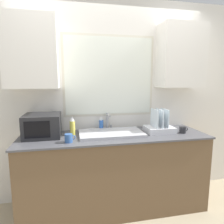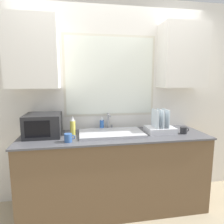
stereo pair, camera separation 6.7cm
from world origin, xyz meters
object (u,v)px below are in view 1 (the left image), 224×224
faucet (108,120)px  spray_bottle (72,126)px  soap_bottle (101,125)px  dish_rack (159,127)px  mug_near_sink (69,138)px  microwave (43,125)px

faucet → spray_bottle: size_ratio=0.96×
faucet → soap_bottle: (-0.09, 0.01, -0.06)m
dish_rack → mug_near_sink: bearing=-169.7°
faucet → spray_bottle: spray_bottle is taller
microwave → spray_bottle: (0.34, -0.02, -0.02)m
microwave → mug_near_sink: size_ratio=3.52×
faucet → spray_bottle: 0.49m
spray_bottle → mug_near_sink: spray_bottle is taller
microwave → spray_bottle: microwave is taller
soap_bottle → dish_rack: bearing=-20.1°
faucet → mug_near_sink: 0.67m
faucet → spray_bottle: (-0.46, -0.17, -0.02)m
faucet → dish_rack: size_ratio=0.64×
microwave → dish_rack: (1.40, -0.09, -0.06)m
spray_bottle → mug_near_sink: size_ratio=2.01×
spray_bottle → mug_near_sink: bearing=-98.8°
faucet → dish_rack: (0.61, -0.24, -0.07)m
spray_bottle → microwave: bearing=176.7°
dish_rack → spray_bottle: (-1.06, 0.07, 0.04)m
dish_rack → microwave: bearing=176.2°
dish_rack → spray_bottle: 1.07m
soap_bottle → microwave: bearing=-167.0°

